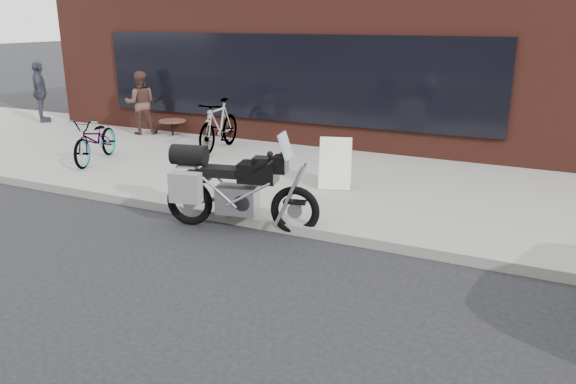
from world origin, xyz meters
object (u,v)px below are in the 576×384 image
object	(u,v)px
motorcycle	(230,187)
cafe_table	(172,121)
bicycle_front	(96,139)
cafe_patron_left	(141,103)
sandwich_sign	(336,162)
bicycle_rear	(219,125)
cafe_patron_right	(40,92)

from	to	relation	value
motorcycle	cafe_table	world-z (taller)	motorcycle
motorcycle	cafe_table	bearing A→B (deg)	122.54
bicycle_front	cafe_patron_left	xyz separation A→B (m)	(-1.09, 2.76, 0.33)
sandwich_sign	cafe_patron_left	xyz separation A→B (m)	(-6.26, 2.30, 0.36)
bicycle_front	bicycle_rear	bearing A→B (deg)	30.83
bicycle_front	sandwich_sign	bearing A→B (deg)	-13.03
sandwich_sign	cafe_patron_right	xyz separation A→B (m)	(-10.03, 2.45, 0.42)
sandwich_sign	cafe_patron_left	bearing A→B (deg)	142.87
motorcycle	sandwich_sign	bearing A→B (deg)	59.56
cafe_table	cafe_patron_right	distance (m)	4.64
motorcycle	bicycle_front	size ratio (longest dim) A/B	1.31
cafe_patron_left	cafe_patron_right	distance (m)	3.77
motorcycle	cafe_table	distance (m)	6.66
motorcycle	sandwich_sign	size ratio (longest dim) A/B	2.64
bicycle_front	cafe_patron_right	size ratio (longest dim) A/B	1.05
bicycle_front	cafe_table	xyz separation A→B (m)	(-0.25, 2.93, -0.11)
bicycle_front	cafe_table	bearing A→B (deg)	76.77
cafe_table	cafe_patron_right	world-z (taller)	cafe_patron_right
motorcycle	bicycle_front	xyz separation A→B (m)	(-4.39, 1.84, -0.03)
bicycle_front	motorcycle	bearing A→B (deg)	-40.89
bicycle_front	cafe_patron_right	bearing A→B (deg)	130.87
cafe_patron_right	bicycle_front	bearing A→B (deg)	-168.65
sandwich_sign	bicycle_rear	bearing A→B (deg)	138.73
motorcycle	cafe_patron_left	size ratio (longest dim) A/B	1.47
bicycle_rear	sandwich_sign	xyz separation A→B (m)	(3.42, -1.55, -0.13)
bicycle_rear	cafe_patron_left	xyz separation A→B (m)	(-2.84, 0.75, 0.23)
cafe_table	cafe_patron_right	xyz separation A→B (m)	(-4.61, -0.01, 0.50)
motorcycle	bicycle_rear	world-z (taller)	motorcycle
sandwich_sign	cafe_table	distance (m)	5.96
cafe_patron_left	cafe_patron_right	bearing A→B (deg)	-40.24
bicycle_rear	motorcycle	bearing A→B (deg)	-61.84
bicycle_rear	cafe_table	distance (m)	2.21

